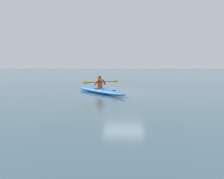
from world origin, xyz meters
The scene contains 3 objects.
ground_plane centered at (0.00, 0.00, 0.00)m, with size 160.00×160.00×0.00m, color #334C56.
kayak centered at (1.46, 0.72, 0.15)m, with size 3.56×4.41×0.31m.
kayaker centered at (1.42, 0.77, 0.63)m, with size 2.00×1.52×0.75m.
Camera 1 is at (0.15, 15.05, 1.72)m, focal length 39.03 mm.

